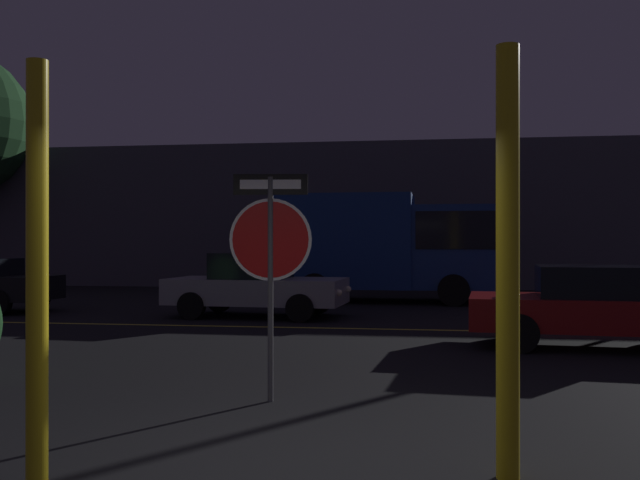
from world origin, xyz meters
TOP-DOWN VIEW (x-y plane):
  - ground_plane at (0.00, 0.00)m, footprint 260.00×260.00m
  - road_center_stripe at (0.00, 8.68)m, footprint 43.93×0.12m
  - stop_sign at (-0.52, 2.28)m, footprint 0.87×0.11m
  - yellow_pole_left at (-1.54, -0.55)m, footprint 0.15×0.15m
  - yellow_pole_right at (1.69, 0.12)m, footprint 0.17×0.17m
  - passing_car_2 at (-2.68, 10.55)m, footprint 4.11×2.13m
  - passing_car_3 at (3.79, 6.77)m, footprint 4.17×2.16m
  - delivery_truck at (0.13, 15.06)m, footprint 6.21×2.74m
  - building_backdrop at (0.24, 22.18)m, footprint 37.28×3.44m

SIDE VIEW (x-z plane):
  - ground_plane at x=0.00m, z-range 0.00..0.00m
  - road_center_stripe at x=0.00m, z-range 0.00..0.01m
  - passing_car_3 at x=3.79m, z-range 0.01..1.31m
  - passing_car_2 at x=-2.68m, z-range -0.01..1.43m
  - yellow_pole_left at x=-1.54m, z-range 0.00..2.95m
  - yellow_pole_right at x=1.69m, z-range 0.00..3.11m
  - delivery_truck at x=0.13m, z-range 0.16..3.18m
  - stop_sign at x=-0.52m, z-range 0.49..2.90m
  - building_backdrop at x=0.24m, z-range 0.00..5.33m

